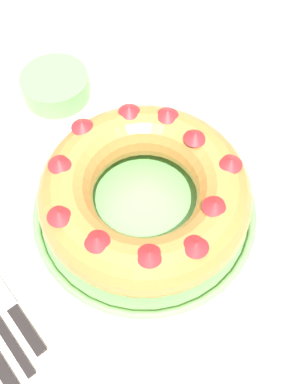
% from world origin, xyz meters
% --- Properties ---
extents(ground_plane, '(8.00, 8.00, 0.00)m').
position_xyz_m(ground_plane, '(0.00, 0.00, 0.00)').
color(ground_plane, gray).
extents(dining_table, '(1.45, 1.24, 0.73)m').
position_xyz_m(dining_table, '(0.00, 0.00, 0.66)').
color(dining_table, beige).
rests_on(dining_table, ground_plane).
extents(serving_dish, '(0.35, 0.35, 0.03)m').
position_xyz_m(serving_dish, '(0.01, 0.00, 0.75)').
color(serving_dish, '#6BB760').
rests_on(serving_dish, dining_table).
extents(bundt_cake, '(0.32, 0.32, 0.09)m').
position_xyz_m(bundt_cake, '(0.01, 0.00, 0.80)').
color(bundt_cake, '#C67538').
rests_on(bundt_cake, serving_dish).
extents(cake_knife, '(0.02, 0.18, 0.01)m').
position_xyz_m(cake_knife, '(-0.23, -0.00, 0.74)').
color(cake_knife, black).
rests_on(cake_knife, dining_table).
extents(side_bowl, '(0.13, 0.13, 0.05)m').
position_xyz_m(side_bowl, '(0.05, 0.31, 0.76)').
color(side_bowl, '#6BB760').
rests_on(side_bowl, dining_table).
extents(napkin, '(0.14, 0.10, 0.00)m').
position_xyz_m(napkin, '(0.31, 0.03, 0.74)').
color(napkin, beige).
rests_on(napkin, dining_table).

